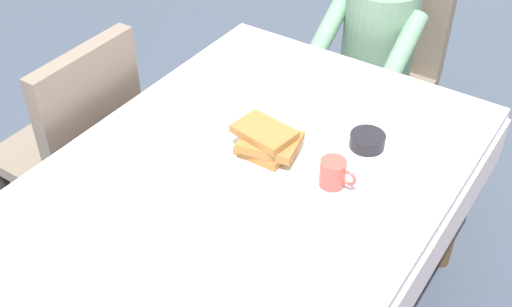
{
  "coord_description": "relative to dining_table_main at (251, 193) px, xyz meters",
  "views": [
    {
      "loc": [
        0.82,
        -1.2,
        1.99
      ],
      "look_at": [
        0.0,
        0.02,
        0.79
      ],
      "focal_mm": 45.18,
      "sensor_mm": 36.0,
      "label": 1
    }
  ],
  "objects": [
    {
      "name": "knife_right_of_plate",
      "position": [
        0.2,
        0.06,
        0.09
      ],
      "size": [
        0.02,
        0.2,
        0.0
      ],
      "primitive_type": "cube",
      "rotation": [
        0.0,
        0.0,
        1.53
      ],
      "color": "silver",
      "rests_on": "dining_table_main"
    },
    {
      "name": "napkin_folded",
      "position": [
        -0.31,
        -0.06,
        0.09
      ],
      "size": [
        0.17,
        0.13,
        0.01
      ],
      "primitive_type": "cube",
      "rotation": [
        0.0,
        0.0,
        -0.03
      ],
      "color": "white",
      "rests_on": "dining_table_main"
    },
    {
      "name": "fork_left_of_plate",
      "position": [
        -0.18,
        0.06,
        0.09
      ],
      "size": [
        0.03,
        0.18,
        0.0
      ],
      "primitive_type": "cube",
      "rotation": [
        0.0,
        0.0,
        1.68
      ],
      "color": "silver",
      "rests_on": "dining_table_main"
    },
    {
      "name": "dining_table_main",
      "position": [
        0.0,
        0.0,
        0.0
      ],
      "size": [
        1.12,
        1.52,
        0.74
      ],
      "color": "silver",
      "rests_on": "ground"
    },
    {
      "name": "chair_left_side",
      "position": [
        -0.77,
        0.0,
        -0.12
      ],
      "size": [
        0.45,
        0.44,
        0.93
      ],
      "rotation": [
        0.0,
        0.0,
        1.57
      ],
      "color": "#7A6B5B",
      "rests_on": "ground"
    },
    {
      "name": "breakfast_stack",
      "position": [
        0.0,
        0.08,
        0.15
      ],
      "size": [
        0.22,
        0.17,
        0.08
      ],
      "color": "#A36B33",
      "rests_on": "plate_breakfast"
    },
    {
      "name": "bowl_butter",
      "position": [
        0.24,
        0.3,
        0.11
      ],
      "size": [
        0.11,
        0.11,
        0.04
      ],
      "primitive_type": "cylinder",
      "color": "black",
      "rests_on": "dining_table_main"
    },
    {
      "name": "spoon_near_edge",
      "position": [
        0.02,
        -0.21,
        0.09
      ],
      "size": [
        0.15,
        0.04,
        0.0
      ],
      "primitive_type": "cube",
      "rotation": [
        0.0,
        0.0,
        -0.2
      ],
      "color": "silver",
      "rests_on": "dining_table_main"
    },
    {
      "name": "diner_person",
      "position": [
        -0.07,
        1.01,
        0.02
      ],
      "size": [
        0.4,
        0.43,
        1.12
      ],
      "rotation": [
        0.0,
        0.0,
        3.14
      ],
      "color": "gray",
      "rests_on": "ground"
    },
    {
      "name": "plate_breakfast",
      "position": [
        0.01,
        0.08,
        0.1
      ],
      "size": [
        0.28,
        0.28,
        0.02
      ],
      "primitive_type": "cylinder",
      "color": "white",
      "rests_on": "dining_table_main"
    },
    {
      "name": "syrup_pitcher",
      "position": [
        -0.29,
        0.19,
        0.13
      ],
      "size": [
        0.08,
        0.08,
        0.07
      ],
      "color": "silver",
      "rests_on": "dining_table_main"
    },
    {
      "name": "cup_coffee",
      "position": [
        0.23,
        0.08,
        0.13
      ],
      "size": [
        0.11,
        0.08,
        0.08
      ],
      "color": "#B24C42",
      "rests_on": "dining_table_main"
    },
    {
      "name": "chair_diner",
      "position": [
        -0.07,
        1.17,
        -0.12
      ],
      "size": [
        0.44,
        0.45,
        0.93
      ],
      "rotation": [
        0.0,
        0.0,
        3.14
      ],
      "color": "#7A6B5B",
      "rests_on": "ground"
    }
  ]
}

